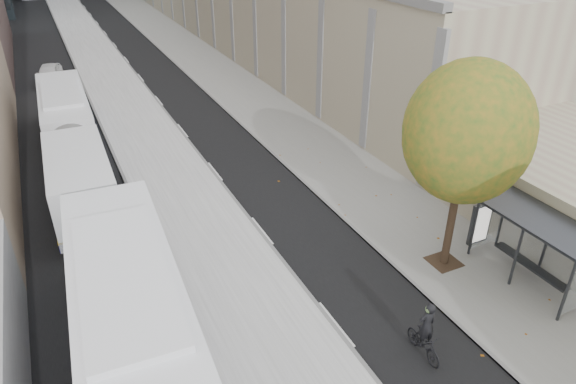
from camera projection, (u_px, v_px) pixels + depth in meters
bus_platform at (128, 109)px, 33.60m from camera, size 4.25×150.00×0.15m
sidewalk at (242, 93)px, 36.66m from camera, size 4.75×150.00×0.08m
bus_shelter at (542, 228)px, 17.29m from camera, size 1.90×4.40×2.53m
tree_c at (467, 133)px, 16.61m from camera, size 4.20×4.20×7.28m
bus_far at (71, 139)px, 25.62m from camera, size 2.80×16.70×2.78m
cyclist at (425, 337)px, 14.91m from camera, size 0.58×1.55×1.96m
distant_car at (49, 74)px, 38.63m from camera, size 2.35×4.18×1.34m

